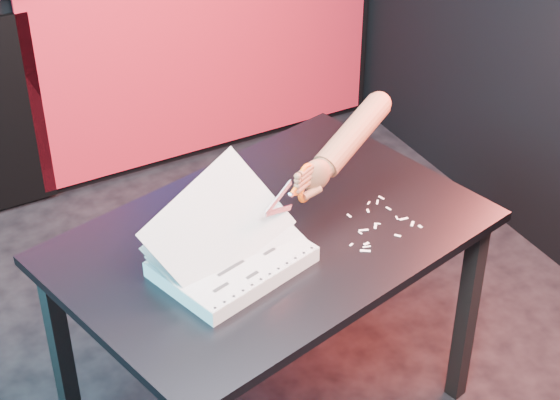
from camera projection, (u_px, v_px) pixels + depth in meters
room at (207, 34)px, 2.30m from camera, size 3.01×3.01×2.71m
work_table at (271, 259)px, 2.68m from camera, size 1.33×1.04×0.75m
printout_stack at (232, 260)px, 2.48m from camera, size 0.47×0.37×0.29m
scissors at (302, 186)px, 2.57m from camera, size 0.20×0.10×0.12m
hand_forearm at (347, 141)px, 2.69m from camera, size 0.42×0.22×0.17m
paper_clippings at (379, 225)px, 2.66m from camera, size 0.23×0.21×0.00m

